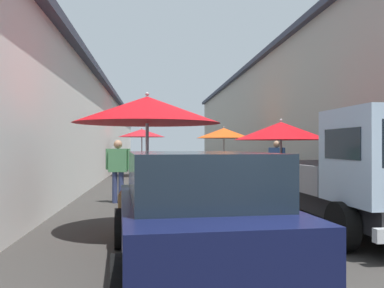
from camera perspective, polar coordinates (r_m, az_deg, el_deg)
ground at (r=16.50m, az=0.35°, el=-5.57°), size 90.00×90.00×0.00m
building_left_whitewash at (r=19.44m, az=-22.48°, el=1.84°), size 49.80×7.50×4.45m
building_right_concrete at (r=20.73m, az=20.37°, el=4.05°), size 49.80×7.50×6.14m
fruit_stall_far_right at (r=19.13m, az=4.36°, el=0.78°), size 2.51×2.51×2.42m
fruit_stall_near_right at (r=7.23m, az=-6.23°, el=2.91°), size 2.54×2.54×2.46m
fruit_stall_far_left at (r=10.57m, az=12.27°, el=0.38°), size 2.34×2.34×2.20m
fruit_stall_mid_lane at (r=21.05m, az=-6.81°, el=0.72°), size 2.35×2.35×2.45m
hatchback_car at (r=5.05m, az=0.34°, el=-9.25°), size 4.02×2.16×1.45m
delivery_truck at (r=7.43m, az=23.39°, el=-3.98°), size 4.98×2.11×2.08m
vendor_by_crates at (r=14.36m, az=11.53°, el=-2.39°), size 0.55×0.46×1.70m
vendor_in_shade at (r=11.28m, az=-10.11°, el=-3.04°), size 0.27×0.66×1.68m
parked_scooter at (r=14.11m, az=13.63°, el=-4.63°), size 1.68×0.52×1.14m
plastic_stool at (r=9.08m, az=1.55°, el=-7.85°), size 0.30×0.30×0.43m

